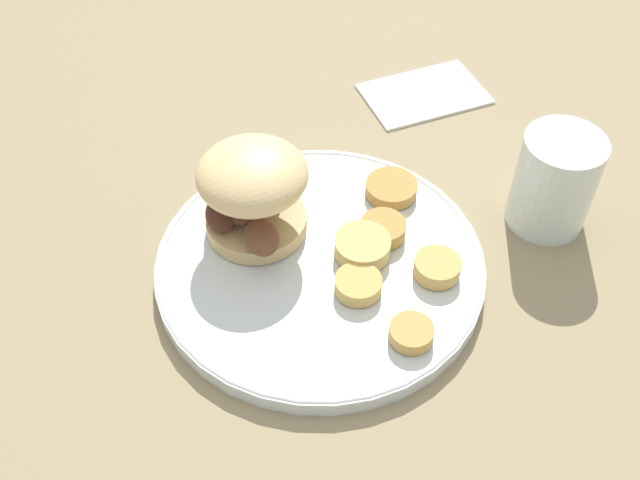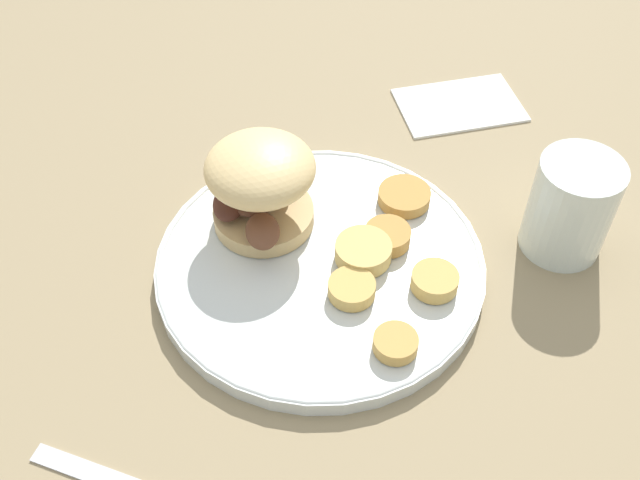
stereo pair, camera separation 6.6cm
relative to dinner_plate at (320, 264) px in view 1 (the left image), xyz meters
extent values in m
plane|color=#937F5B|center=(0.00, 0.00, -0.01)|extent=(4.00, 4.00, 0.00)
cylinder|color=silver|center=(0.00, 0.00, 0.00)|extent=(0.30, 0.30, 0.02)
torus|color=silver|center=(0.00, 0.00, 0.00)|extent=(0.30, 0.30, 0.01)
cylinder|color=tan|center=(0.06, 0.04, 0.02)|extent=(0.09, 0.09, 0.02)
ellipsoid|color=brown|center=(0.06, 0.03, 0.04)|extent=(0.04, 0.04, 0.01)
ellipsoid|color=brown|center=(0.07, 0.03, 0.04)|extent=(0.03, 0.04, 0.02)
ellipsoid|color=#4C281E|center=(0.08, 0.02, 0.04)|extent=(0.05, 0.05, 0.02)
ellipsoid|color=#563323|center=(0.06, 0.04, 0.04)|extent=(0.05, 0.06, 0.02)
ellipsoid|color=#4C281E|center=(0.07, 0.06, 0.03)|extent=(0.05, 0.05, 0.02)
ellipsoid|color=brown|center=(0.02, 0.05, 0.04)|extent=(0.05, 0.04, 0.02)
ellipsoid|color=brown|center=(0.09, 0.01, 0.03)|extent=(0.04, 0.04, 0.01)
ellipsoid|color=#E5C17F|center=(0.06, 0.04, 0.08)|extent=(0.10, 0.10, 0.04)
cylinder|color=tan|center=(-0.11, -0.03, 0.01)|extent=(0.04, 0.04, 0.01)
cylinder|color=#BC8942|center=(0.04, -0.10, 0.01)|extent=(0.05, 0.05, 0.01)
cylinder|color=tan|center=(-0.05, -0.01, 0.01)|extent=(0.04, 0.04, 0.01)
cylinder|color=#BC8942|center=(0.00, -0.07, 0.02)|extent=(0.04, 0.04, 0.01)
cylinder|color=#DBB766|center=(-0.01, -0.04, 0.02)|extent=(0.05, 0.05, 0.02)
cylinder|color=tan|center=(-0.06, -0.08, 0.02)|extent=(0.04, 0.04, 0.02)
cylinder|color=silver|center=(-0.04, -0.23, 0.04)|extent=(0.08, 0.08, 0.10)
cube|color=white|center=(0.18, -0.23, -0.01)|extent=(0.10, 0.14, 0.01)
camera|label=1|loc=(-0.39, 0.20, 0.52)|focal=42.00mm
camera|label=2|loc=(-0.42, 0.14, 0.52)|focal=42.00mm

